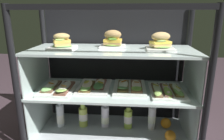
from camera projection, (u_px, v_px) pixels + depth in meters
name	position (u px, v px, depth m)	size (l,w,h in m)	color
ground_plane	(112.00, 137.00, 1.57)	(6.00, 6.00, 0.02)	#34272C
case_base_deck	(112.00, 133.00, 1.56)	(1.20, 0.52, 0.04)	#B5BCC1
case_frame	(113.00, 66.00, 1.53)	(1.20, 0.52, 0.97)	black
riser_lower_tier	(112.00, 112.00, 1.51)	(1.12, 0.44, 0.33)	silver
shelf_lower_glass	(112.00, 91.00, 1.46)	(1.14, 0.46, 0.02)	silver
riser_upper_tier	(112.00, 71.00, 1.42)	(1.12, 0.44, 0.28)	silver
shelf_upper_glass	(112.00, 50.00, 1.38)	(1.14, 0.46, 0.02)	silver
plated_roll_sandwich_mid_left	(62.00, 43.00, 1.38)	(0.17, 0.17, 0.11)	white
plated_roll_sandwich_mid_right	(112.00, 40.00, 1.43)	(0.18, 0.18, 0.12)	white
plated_roll_sandwich_center	(160.00, 43.00, 1.35)	(0.19, 0.19, 0.12)	white
open_sandwich_tray_right_of_center	(59.00, 88.00, 1.44)	(0.23, 0.33, 0.06)	white
open_sandwich_tray_far_right	(94.00, 86.00, 1.49)	(0.23, 0.33, 0.06)	white
open_sandwich_tray_mid_left	(130.00, 87.00, 1.47)	(0.23, 0.33, 0.06)	white
open_sandwich_tray_mid_right	(167.00, 90.00, 1.40)	(0.23, 0.33, 0.06)	white
juice_bottle_back_left	(60.00, 116.00, 1.61)	(0.06, 0.06, 0.23)	white
juice_bottle_front_right_end	(83.00, 116.00, 1.61)	(0.07, 0.07, 0.21)	#BBCA50
juice_bottle_front_fourth	(105.00, 117.00, 1.60)	(0.06, 0.06, 0.22)	white
juice_bottle_tucked_behind	(128.00, 118.00, 1.58)	(0.06, 0.06, 0.20)	#B6D54D
juice_bottle_near_post	(152.00, 117.00, 1.57)	(0.06, 0.06, 0.24)	white
orange_fruit_beside_bottles	(166.00, 123.00, 1.59)	(0.08, 0.08, 0.08)	orange
orange_fruit_near_left_post	(170.00, 136.00, 1.43)	(0.08, 0.08, 0.08)	orange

